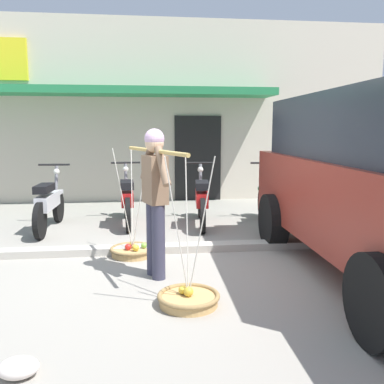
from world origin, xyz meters
TOP-DOWN VIEW (x-y plane):
  - ground_plane at (0.00, 0.00)m, footprint 90.00×90.00m
  - sidewalk_curb at (0.00, 0.70)m, footprint 20.00×0.24m
  - fruit_vendor at (-0.25, -0.27)m, footprint 0.61×1.71m
  - fruit_basket_left_side at (-0.53, 0.58)m, footprint 0.61×0.61m
  - fruit_basket_right_side at (0.04, -1.11)m, footprint 0.61×0.61m
  - motorcycle_nearest_shop at (-1.94, 2.18)m, footprint 0.54×1.82m
  - motorcycle_second_in_row at (-0.66, 2.49)m, footprint 0.54×1.82m
  - motorcycle_third_in_row at (0.65, 2.28)m, footprint 0.54×1.82m
  - motorcycle_end_of_row at (1.83, 2.12)m, footprint 0.54×1.82m
  - storefront_building at (-1.01, 7.45)m, footprint 13.00×6.00m
  - plastic_litter_bag at (-1.26, -2.16)m, footprint 0.28×0.22m

SIDE VIEW (x-z plane):
  - ground_plane at x=0.00m, z-range 0.00..0.00m
  - sidewalk_curb at x=0.00m, z-range 0.00..0.10m
  - plastic_litter_bag at x=-1.26m, z-range 0.00..0.14m
  - fruit_basket_right_side at x=0.04m, z-range -0.65..0.80m
  - fruit_basket_left_side at x=-0.53m, z-range -0.65..0.80m
  - motorcycle_nearest_shop at x=-1.94m, z-range -0.09..1.00m
  - motorcycle_second_in_row at x=-0.66m, z-range -0.09..1.00m
  - motorcycle_third_in_row at x=0.65m, z-range -0.09..1.00m
  - motorcycle_end_of_row at x=1.83m, z-range -0.09..1.00m
  - fruit_vendor at x=-0.25m, z-range 0.13..1.83m
  - storefront_building at x=-1.01m, z-range 0.00..4.20m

